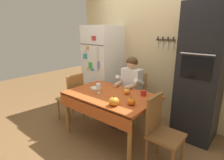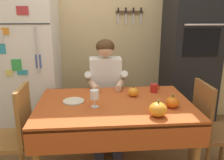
# 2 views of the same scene
# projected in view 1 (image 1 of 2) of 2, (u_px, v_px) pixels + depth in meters

# --- Properties ---
(ground_plane) EXTENTS (10.00, 10.00, 0.00)m
(ground_plane) POSITION_uv_depth(u_px,v_px,m) (107.00, 138.00, 3.02)
(ground_plane) COLOR brown
(ground_plane) RESTS_ON ground
(back_wall_assembly) EXTENTS (3.70, 0.13, 2.60)m
(back_wall_assembly) POSITION_uv_depth(u_px,v_px,m) (154.00, 51.00, 3.63)
(back_wall_assembly) COLOR #D1B784
(back_wall_assembly) RESTS_ON ground
(refrigerator) EXTENTS (0.68, 0.71, 1.80)m
(refrigerator) POSITION_uv_depth(u_px,v_px,m) (103.00, 67.00, 4.07)
(refrigerator) COLOR white
(refrigerator) RESTS_ON ground
(wall_oven) EXTENTS (0.60, 0.64, 2.10)m
(wall_oven) POSITION_uv_depth(u_px,v_px,m) (201.00, 75.00, 2.82)
(wall_oven) COLOR black
(wall_oven) RESTS_ON ground
(dining_table) EXTENTS (1.40, 0.90, 0.74)m
(dining_table) POSITION_uv_depth(u_px,v_px,m) (110.00, 99.00, 2.90)
(dining_table) COLOR #9E6B33
(dining_table) RESTS_ON ground
(chair_behind_person) EXTENTS (0.40, 0.40, 0.93)m
(chair_behind_person) POSITION_uv_depth(u_px,v_px,m) (135.00, 94.00, 3.55)
(chair_behind_person) COLOR tan
(chair_behind_person) RESTS_ON ground
(seated_person) EXTENTS (0.47, 0.55, 1.25)m
(seated_person) POSITION_uv_depth(u_px,v_px,m) (130.00, 85.00, 3.35)
(seated_person) COLOR #38384C
(seated_person) RESTS_ON ground
(chair_right_side) EXTENTS (0.40, 0.40, 0.93)m
(chair_right_side) POSITION_uv_depth(u_px,v_px,m) (160.00, 128.00, 2.33)
(chair_right_side) COLOR brown
(chair_right_side) RESTS_ON ground
(chair_left_side) EXTENTS (0.40, 0.40, 0.93)m
(chair_left_side) POSITION_uv_depth(u_px,v_px,m) (73.00, 96.00, 3.47)
(chair_left_side) COLOR #9E6B33
(chair_left_side) RESTS_ON ground
(coffee_mug) EXTENTS (0.11, 0.08, 0.09)m
(coffee_mug) POSITION_uv_depth(u_px,v_px,m) (143.00, 93.00, 2.80)
(coffee_mug) COLOR #B2231E
(coffee_mug) RESTS_ON dining_table
(wine_glass) EXTENTS (0.08, 0.08, 0.16)m
(wine_glass) POSITION_uv_depth(u_px,v_px,m) (99.00, 86.00, 2.91)
(wine_glass) COLOR white
(wine_glass) RESTS_ON dining_table
(pumpkin_large) EXTENTS (0.10, 0.10, 0.11)m
(pumpkin_large) POSITION_uv_depth(u_px,v_px,m) (127.00, 91.00, 2.87)
(pumpkin_large) COLOR orange
(pumpkin_large) RESTS_ON dining_table
(pumpkin_medium) EXTENTS (0.11, 0.11, 0.12)m
(pumpkin_medium) POSITION_uv_depth(u_px,v_px,m) (131.00, 102.00, 2.47)
(pumpkin_medium) COLOR orange
(pumpkin_medium) RESTS_ON dining_table
(pumpkin_small) EXTENTS (0.14, 0.14, 0.14)m
(pumpkin_small) POSITION_uv_depth(u_px,v_px,m) (114.00, 101.00, 2.45)
(pumpkin_small) COLOR orange
(pumpkin_small) RESTS_ON dining_table
(serving_tray) EXTENTS (0.19, 0.19, 0.02)m
(serving_tray) POSITION_uv_depth(u_px,v_px,m) (96.00, 88.00, 3.15)
(serving_tray) COLOR beige
(serving_tray) RESTS_ON dining_table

